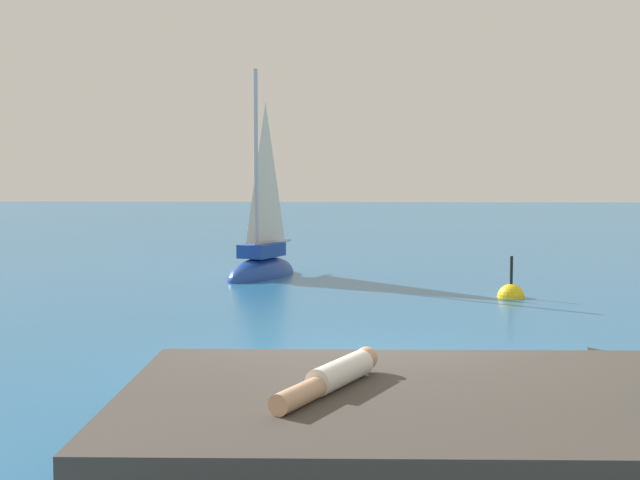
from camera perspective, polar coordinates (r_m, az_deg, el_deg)
The scene contains 7 objects.
ground_plane at distance 10.05m, azimuth 2.80°, elevation -9.53°, with size 160.00×160.00×0.00m, color #236093.
shore_ledge at distance 7.44m, azimuth 13.68°, elevation -12.38°, with size 6.93×3.47×0.55m, color #423D38.
boulder_seaward at distance 10.00m, azimuth 20.27°, elevation -9.86°, with size 0.94×0.75×0.52m, color #383536.
boulder_inland at distance 8.97m, azimuth 3.61°, elevation -11.23°, with size 0.76×0.61×0.42m, color #3B3739.
sailboat_near at distance 20.08m, azimuth -4.10°, elevation -1.75°, with size 1.97×3.08×5.56m.
person_sunbather at distance 7.23m, azimuth 0.99°, elevation -9.54°, with size 0.87×1.65×0.25m.
marker_buoy at distance 17.02m, azimuth 13.29°, elevation -3.93°, with size 0.56×0.56×1.13m.
Camera 1 is at (0.11, -9.76, 2.39)m, focal length 45.48 mm.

